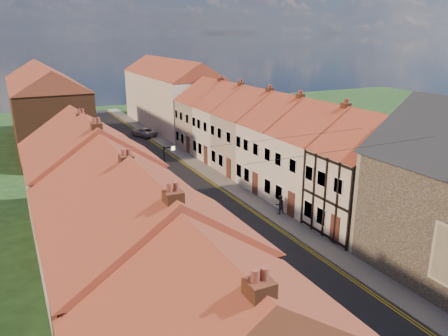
% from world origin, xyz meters
% --- Properties ---
extents(road, '(7.00, 90.00, 0.02)m').
position_xyz_m(road, '(0.00, 30.00, 0.01)').
color(road, black).
rests_on(road, ground).
extents(pavement_left, '(1.80, 90.00, 0.12)m').
position_xyz_m(pavement_left, '(-4.40, 30.00, 0.06)').
color(pavement_left, '#9A958C').
rests_on(pavement_left, ground).
extents(pavement_right, '(1.80, 90.00, 0.12)m').
position_xyz_m(pavement_right, '(4.40, 30.00, 0.06)').
color(pavement_right, '#9A958C').
rests_on(pavement_right, ground).
extents(cottage_r_tudor, '(8.30, 5.20, 9.00)m').
position_xyz_m(cottage_r_tudor, '(9.27, 12.70, 4.47)').
color(cottage_r_tudor, white).
rests_on(cottage_r_tudor, ground).
extents(cottage_r_white_near, '(8.30, 6.00, 9.00)m').
position_xyz_m(cottage_r_white_near, '(9.30, 18.10, 4.47)').
color(cottage_r_white_near, white).
rests_on(cottage_r_white_near, ground).
extents(cottage_r_cream_mid, '(8.30, 5.20, 9.00)m').
position_xyz_m(cottage_r_cream_mid, '(9.30, 23.50, 4.48)').
color(cottage_r_cream_mid, white).
rests_on(cottage_r_cream_mid, ground).
extents(cottage_r_pink, '(8.30, 6.00, 9.00)m').
position_xyz_m(cottage_r_pink, '(9.30, 28.90, 4.47)').
color(cottage_r_pink, '#B2988C').
rests_on(cottage_r_pink, ground).
extents(cottage_r_white_far, '(8.30, 5.20, 9.00)m').
position_xyz_m(cottage_r_white_far, '(9.30, 34.30, 4.48)').
color(cottage_r_white_far, white).
rests_on(cottage_r_white_far, ground).
extents(cottage_r_cream_far, '(8.30, 6.00, 9.00)m').
position_xyz_m(cottage_r_cream_far, '(9.30, 39.70, 4.47)').
color(cottage_r_cream_far, '#B2988C').
rests_on(cottage_r_cream_far, ground).
extents(cottage_l_cream, '(8.30, 6.30, 9.10)m').
position_xyz_m(cottage_l_cream, '(-9.30, 5.55, 4.52)').
color(cottage_l_cream, brown).
rests_on(cottage_l_cream, ground).
extents(cottage_l_white, '(8.30, 6.90, 8.80)m').
position_xyz_m(cottage_l_white, '(-9.30, 11.95, 4.37)').
color(cottage_l_white, silver).
rests_on(cottage_l_white, ground).
extents(cottage_l_brick_mid, '(8.30, 5.70, 9.10)m').
position_xyz_m(cottage_l_brick_mid, '(-9.30, 18.05, 4.53)').
color(cottage_l_brick_mid, '#B2988C').
rests_on(cottage_l_brick_mid, ground).
extents(cottage_l_pink, '(8.30, 6.30, 8.80)m').
position_xyz_m(cottage_l_pink, '(-9.30, 23.85, 4.37)').
color(cottage_l_pink, '#B2988C').
rests_on(cottage_l_pink, ground).
extents(block_right_far, '(8.30, 24.20, 10.50)m').
position_xyz_m(block_right_far, '(9.30, 55.00, 5.29)').
color(block_right_far, white).
rests_on(block_right_far, ground).
extents(block_left_far, '(8.30, 24.20, 10.50)m').
position_xyz_m(block_left_far, '(-9.30, 50.00, 5.29)').
color(block_left_far, brown).
rests_on(block_left_far, ground).
extents(lamppost, '(0.88, 0.15, 6.00)m').
position_xyz_m(lamppost, '(-3.81, 20.00, 3.54)').
color(lamppost, black).
rests_on(lamppost, pavement_left).
extents(car_mid, '(1.71, 4.21, 1.36)m').
position_xyz_m(car_mid, '(-3.20, 26.89, 0.68)').
color(car_mid, '#A4A6AB').
rests_on(car_mid, ground).
extents(car_far, '(3.19, 4.97, 1.34)m').
position_xyz_m(car_far, '(-3.20, 40.85, 0.67)').
color(car_far, navy).
rests_on(car_far, ground).
extents(car_distant, '(2.36, 4.33, 1.15)m').
position_xyz_m(car_distant, '(-1.75, 59.30, 0.58)').
color(car_distant, gray).
rests_on(car_distant, ground).
extents(pedestrian_left, '(0.78, 0.63, 1.84)m').
position_xyz_m(pedestrian_left, '(-3.73, 9.01, 1.04)').
color(pedestrian_left, black).
rests_on(pedestrian_left, pavement_left).
extents(pedestrian_right, '(0.77, 0.60, 1.58)m').
position_xyz_m(pedestrian_right, '(4.78, 17.47, 0.91)').
color(pedestrian_right, black).
rests_on(pedestrian_right, pavement_right).
extents(car_distant_b, '(3.28, 4.90, 1.25)m').
position_xyz_m(car_distant_b, '(3.20, 50.00, 0.63)').
color(car_distant_b, '#929499').
rests_on(car_distant_b, ground).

